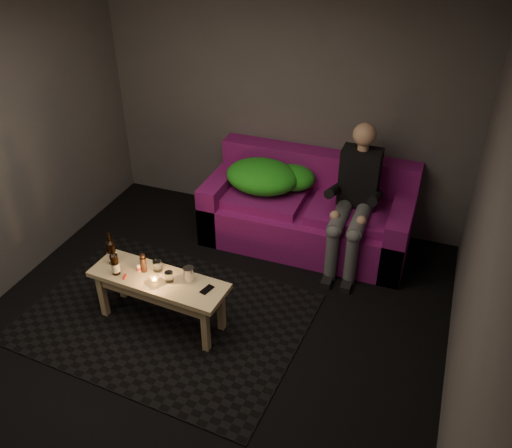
{
  "coord_description": "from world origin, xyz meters",
  "views": [
    {
      "loc": [
        1.63,
        -2.93,
        3.37
      ],
      "look_at": [
        0.12,
        1.09,
        0.56
      ],
      "focal_mm": 38.0,
      "sensor_mm": 36.0,
      "label": 1
    }
  ],
  "objects": [
    {
      "name": "beer_bottle_b",
      "position": [
        -0.76,
        0.05,
        0.6
      ],
      "size": [
        0.07,
        0.07,
        0.28
      ],
      "color": "black",
      "rests_on": "coffee_table"
    },
    {
      "name": "tumbler_back",
      "position": [
        -0.45,
        0.22,
        0.54
      ],
      "size": [
        0.09,
        0.09,
        0.09
      ],
      "primitive_type": "cylinder",
      "rotation": [
        0.0,
        0.0,
        -0.22
      ],
      "color": "white",
      "rests_on": "coffee_table"
    },
    {
      "name": "tealight",
      "position": [
        -0.39,
        0.05,
        0.52
      ],
      "size": [
        0.07,
        0.07,
        0.05
      ],
      "color": "white",
      "rests_on": "coffee_table"
    },
    {
      "name": "coffee_table",
      "position": [
        -0.4,
        0.12,
        0.41
      ],
      "size": [
        1.24,
        0.47,
        0.5
      ],
      "rotation": [
        0.0,
        0.0,
        -0.07
      ],
      "color": "#D3B97B",
      "rests_on": "rug"
    },
    {
      "name": "room",
      "position": [
        0.0,
        0.47,
        1.64
      ],
      "size": [
        4.5,
        4.5,
        4.5
      ],
      "color": "silver",
      "rests_on": "ground"
    },
    {
      "name": "salt_shaker",
      "position": [
        -0.6,
        0.15,
        0.53
      ],
      "size": [
        0.04,
        0.04,
        0.08
      ],
      "primitive_type": "cylinder",
      "rotation": [
        0.0,
        0.0,
        -0.23
      ],
      "color": "silver",
      "rests_on": "coffee_table"
    },
    {
      "name": "beer_bottle_a",
      "position": [
        -0.87,
        0.17,
        0.61
      ],
      "size": [
        0.08,
        0.08,
        0.31
      ],
      "color": "black",
      "rests_on": "coffee_table"
    },
    {
      "name": "person",
      "position": [
        0.93,
        1.65,
        0.73
      ],
      "size": [
        0.38,
        0.88,
        1.41
      ],
      "color": "black",
      "rests_on": "sofa"
    },
    {
      "name": "sofa",
      "position": [
        0.44,
        1.82,
        0.33
      ],
      "size": [
        2.12,
        0.95,
        0.91
      ],
      "color": "#720F67",
      "rests_on": "floor"
    },
    {
      "name": "steel_cup",
      "position": [
        -0.14,
        0.19,
        0.56
      ],
      "size": [
        0.1,
        0.1,
        0.13
      ],
      "primitive_type": "cylinder",
      "rotation": [
        0.0,
        0.0,
        -0.09
      ],
      "color": "silver",
      "rests_on": "coffee_table"
    },
    {
      "name": "red_lighter",
      "position": [
        -0.67,
        0.03,
        0.5
      ],
      "size": [
        0.04,
        0.07,
        0.01
      ],
      "primitive_type": "cube",
      "rotation": [
        0.0,
        0.0,
        0.29
      ],
      "color": "red",
      "rests_on": "coffee_table"
    },
    {
      "name": "rug",
      "position": [
        -0.4,
        0.17,
        0.01
      ],
      "size": [
        2.54,
        1.92,
        0.01
      ],
      "primitive_type": "cube",
      "rotation": [
        0.0,
        0.0,
        -0.07
      ],
      "color": "black",
      "rests_on": "floor"
    },
    {
      "name": "smartphone",
      "position": [
        0.05,
        0.13,
        0.5
      ],
      "size": [
        0.09,
        0.14,
        0.01
      ],
      "primitive_type": "cube",
      "rotation": [
        0.0,
        0.0,
        -0.28
      ],
      "color": "black",
      "rests_on": "coffee_table"
    },
    {
      "name": "green_blanket",
      "position": [
        -0.02,
        1.81,
        0.69
      ],
      "size": [
        0.93,
        0.64,
        0.32
      ],
      "color": "#228718",
      "rests_on": "sofa"
    },
    {
      "name": "pepper_mill",
      "position": [
        -0.55,
        0.16,
        0.57
      ],
      "size": [
        0.06,
        0.06,
        0.14
      ],
      "primitive_type": "cylinder",
      "rotation": [
        0.0,
        0.0,
        -0.28
      ],
      "color": "black",
      "rests_on": "coffee_table"
    },
    {
      "name": "floor",
      "position": [
        0.0,
        0.0,
        0.0
      ],
      "size": [
        4.5,
        4.5,
        0.0
      ],
      "primitive_type": "plane",
      "color": "black",
      "rests_on": "ground"
    },
    {
      "name": "tumbler_front",
      "position": [
        -0.29,
        0.12,
        0.54
      ],
      "size": [
        0.08,
        0.08,
        0.09
      ],
      "primitive_type": "cylinder",
      "rotation": [
        0.0,
        0.0,
        -0.15
      ],
      "color": "white",
      "rests_on": "coffee_table"
    }
  ]
}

